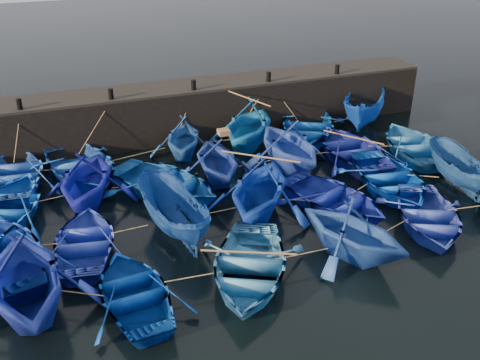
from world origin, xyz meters
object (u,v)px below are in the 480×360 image
object	(u,v)px
boat_13	(0,252)
wooden_crate	(224,132)
boat_8	(164,183)
boat_0	(14,174)
boat_20	(24,277)

from	to	relation	value
boat_13	wooden_crate	xyz separation A→B (m)	(8.92, 3.31, 1.68)
wooden_crate	boat_8	bearing A→B (deg)	-172.16
boat_0	boat_8	xyz separation A→B (m)	(5.76, -3.05, -0.02)
boat_13	boat_20	bearing A→B (deg)	92.22
boat_0	boat_20	size ratio (longest dim) A/B	1.11
boat_13	boat_8	bearing A→B (deg)	-168.83
wooden_crate	boat_20	bearing A→B (deg)	-143.14
boat_0	boat_20	xyz separation A→B (m)	(0.38, -8.75, 0.72)
boat_8	wooden_crate	size ratio (longest dim) A/B	11.67
boat_8	boat_20	size ratio (longest dim) A/B	1.08
boat_13	boat_20	distance (m)	2.97
boat_0	wooden_crate	size ratio (longest dim) A/B	12.00
boat_0	wooden_crate	distance (m)	9.06
boat_0	boat_20	distance (m)	8.79
boat_0	boat_13	distance (m)	6.00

